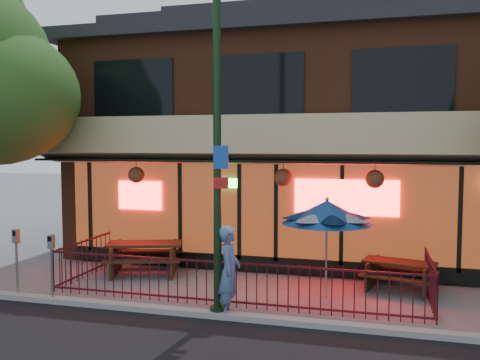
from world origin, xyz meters
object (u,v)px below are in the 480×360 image
object	(u,v)px
picnic_table_left	(144,253)
parking_meter_far	(16,251)
patio_umbrella	(327,212)
picnic_table_right	(399,271)
street_light	(217,160)
parking_meter_near	(51,256)
pedestrian	(229,271)

from	to	relation	value
picnic_table_left	parking_meter_far	distance (m)	3.27
patio_umbrella	parking_meter_far	bearing A→B (deg)	-165.29
picnic_table_right	parking_meter_far	bearing A→B (deg)	-161.40
picnic_table_left	parking_meter_far	size ratio (longest dim) A/B	1.49
street_light	picnic_table_left	size ratio (longest dim) A/B	3.01
street_light	picnic_table_left	xyz separation A→B (m)	(-2.88, 2.66, -2.60)
picnic_table_right	parking_meter_near	world-z (taller)	parking_meter_near
patio_umbrella	picnic_table_left	bearing A→B (deg)	169.56
patio_umbrella	parking_meter_far	xyz separation A→B (m)	(-6.71, -1.76, -0.89)
picnic_table_right	parking_meter_far	world-z (taller)	parking_meter_far
picnic_table_right	pedestrian	world-z (taller)	pedestrian
street_light	patio_umbrella	size ratio (longest dim) A/B	3.07
parking_meter_near	patio_umbrella	bearing A→B (deg)	17.76
pedestrian	parking_meter_far	xyz separation A→B (m)	(-4.95, -0.05, 0.14)
parking_meter_near	parking_meter_far	xyz separation A→B (m)	(-0.96, 0.08, 0.05)
patio_umbrella	picnic_table_right	bearing A→B (deg)	32.80
picnic_table_right	parking_meter_near	size ratio (longest dim) A/B	1.27
pedestrian	parking_meter_near	size ratio (longest dim) A/B	1.23
pedestrian	parking_meter_near	bearing A→B (deg)	84.34
picnic_table_right	parking_meter_near	xyz separation A→B (m)	(-7.36, -2.88, 0.55)
picnic_table_left	parking_meter_far	world-z (taller)	parking_meter_far
picnic_table_right	pedestrian	bearing A→B (deg)	-140.81
picnic_table_right	picnic_table_left	bearing A→B (deg)	-178.73
picnic_table_right	patio_umbrella	xyz separation A→B (m)	(-1.61, -1.04, 1.48)
patio_umbrella	parking_meter_near	distance (m)	6.11
picnic_table_left	patio_umbrella	bearing A→B (deg)	-10.44
picnic_table_left	picnic_table_right	size ratio (longest dim) A/B	1.23
street_light	picnic_table_right	world-z (taller)	street_light
parking_meter_far	picnic_table_left	bearing A→B (deg)	55.23
patio_umbrella	pedestrian	distance (m)	2.66
street_light	pedestrian	xyz separation A→B (m)	(0.23, 0.05, -2.23)
picnic_table_left	picnic_table_right	xyz separation A→B (m)	(6.47, 0.14, -0.09)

